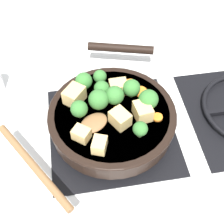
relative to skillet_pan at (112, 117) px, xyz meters
name	(u,v)px	position (x,y,z in m)	size (l,w,h in m)	color
ground_plane	(112,131)	(0.00, 0.00, -0.05)	(2.40, 2.40, 0.00)	white
front_burner_grate	(112,128)	(0.00, 0.00, -0.04)	(0.31, 0.31, 0.03)	black
skillet_pan	(112,117)	(0.00, 0.00, 0.00)	(0.42, 0.31, 0.05)	black
wooden_spoon	(60,147)	(0.08, -0.13, 0.03)	(0.24, 0.25, 0.02)	brown
tofu_cube_center_large	(74,95)	(-0.05, -0.08, 0.04)	(0.05, 0.04, 0.04)	#DBB770
tofu_cube_near_handle	(99,145)	(0.10, -0.04, 0.04)	(0.04, 0.03, 0.03)	#DBB770
tofu_cube_east_chunk	(118,87)	(-0.06, 0.02, 0.04)	(0.04, 0.03, 0.03)	#DBB770
tofu_cube_west_chunk	(143,111)	(0.03, 0.07, 0.04)	(0.04, 0.04, 0.04)	#DBB770
tofu_cube_back_piece	(81,134)	(0.06, -0.08, 0.04)	(0.04, 0.03, 0.03)	#DBB770
tofu_cube_front_piece	(120,118)	(0.04, 0.01, 0.04)	(0.04, 0.03, 0.03)	#DBB770
broccoli_floret_near_spoon	(115,95)	(-0.02, 0.01, 0.05)	(0.04, 0.04, 0.05)	#709956
broccoli_floret_center_top	(102,89)	(-0.05, -0.02, 0.05)	(0.04, 0.04, 0.04)	#709956
broccoli_floret_east_rim	(140,129)	(0.08, 0.05, 0.05)	(0.03, 0.03, 0.04)	#709956
broccoli_floret_west_rim	(84,81)	(-0.08, -0.06, 0.05)	(0.04, 0.04, 0.05)	#709956
broccoli_floret_north_edge	(148,99)	(0.00, 0.08, 0.05)	(0.05, 0.05, 0.05)	#709956
broccoli_floret_south_cluster	(132,88)	(-0.04, 0.05, 0.05)	(0.04, 0.04, 0.05)	#709956
broccoli_floret_mid_floret	(79,108)	(0.00, -0.08, 0.05)	(0.04, 0.04, 0.05)	#709956
broccoli_floret_small_inner	(99,100)	(-0.01, -0.03, 0.05)	(0.05, 0.05, 0.05)	#709956
broccoli_floret_tall_stem	(100,77)	(-0.09, -0.02, 0.05)	(0.03, 0.03, 0.04)	#709956
carrot_slice_orange_thin	(131,83)	(-0.08, 0.06, 0.02)	(0.03, 0.03, 0.01)	orange
carrot_slice_near_center	(157,117)	(0.04, 0.10, 0.02)	(0.02, 0.02, 0.01)	orange
carrot_slice_edge_slice	(118,110)	(0.00, 0.01, 0.02)	(0.03, 0.03, 0.01)	orange
carrot_slice_under_broccoli	(140,91)	(-0.05, 0.08, 0.02)	(0.03, 0.03, 0.01)	orange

